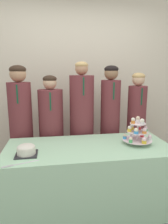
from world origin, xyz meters
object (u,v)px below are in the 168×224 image
Objects in this scene: cupcake_stand at (138,132)px; student_2 at (82,127)px; round_cake at (26,150)px; cake_knife at (14,165)px; student_1 at (52,134)px; student_3 at (110,125)px; student_0 at (21,129)px; student_4 at (136,128)px.

student_2 reaches higher than cupcake_stand.
student_2 is at bearing 49.16° from round_cake.
student_1 is (0.30, 0.94, -0.04)m from cake_knife.
student_1 is at bearing 52.68° from cake_knife.
student_2 reaches higher than cake_knife.
student_3 reaches higher than cake_knife.
student_1 reaches higher than round_cake.
student_3 is (0.79, -0.00, 0.09)m from student_1.
student_0 is 0.39m from student_1.
student_1 is (-0.92, 0.62, -0.17)m from cupcake_stand.
student_0 is at bearing 154.58° from cupcake_stand.
round_cake is 0.13× the size of student_0.
student_4 is (1.40, 0.73, -0.05)m from round_cake.
student_3 reaches higher than cupcake_stand.
round_cake is at bearing -144.39° from student_3.
round_cake is at bearing -152.42° from student_4.
round_cake is 0.13× the size of student_3.
cake_knife is 0.19× the size of student_2.
student_1 is 0.92× the size of student_3.
cupcake_stand reaches higher than cake_knife.
student_3 is at bearing -0.00° from student_2.
student_0 reaches higher than cake_knife.
student_4 reaches higher than student_1.
student_1 is 0.89× the size of student_2.
student_3 is at bearing 101.49° from cupcake_stand.
student_2 is at bearing 180.00° from student_3.
round_cake is 0.14× the size of student_1.
student_1 is 0.98× the size of student_4.
cake_knife is at bearing -126.96° from student_2.
student_3 is at bearing 180.00° from student_4.
student_3 is at bearing 35.61° from round_cake.
cupcake_stand reaches higher than round_cake.
cake_knife is at bearing -107.96° from student_1.
student_1 is (0.38, -0.00, -0.08)m from student_0.
cupcake_stand is at bearing -25.42° from student_0.
cupcake_stand is at bearing -50.10° from student_2.
cake_knife is (-0.07, -0.21, -0.05)m from round_cake.
student_1 is at bearing -0.00° from student_0.
student_1 reaches higher than cake_knife.
student_4 is (0.38, -0.00, -0.05)m from student_3.
student_2 is at bearing 0.00° from student_0.
student_3 is at bearing 21.23° from cake_knife.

